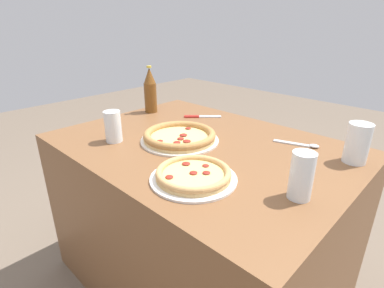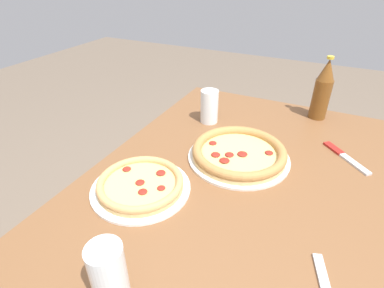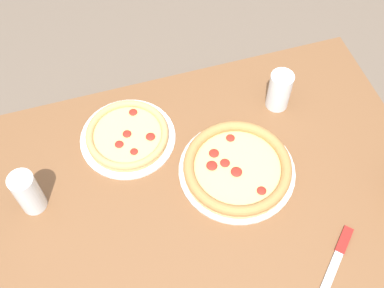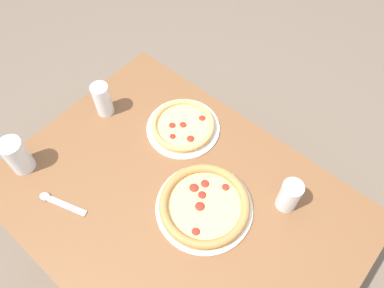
% 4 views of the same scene
% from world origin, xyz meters
% --- Properties ---
extents(table, '(1.21, 0.89, 0.74)m').
position_xyz_m(table, '(0.00, 0.00, 0.37)').
color(table, brown).
rests_on(table, ground_plane).
extents(pizza_veggie, '(0.33, 0.33, 0.04)m').
position_xyz_m(pizza_veggie, '(0.08, 0.04, 0.76)').
color(pizza_veggie, silver).
rests_on(pizza_veggie, table).
extents(pizza_pepperoni, '(0.28, 0.28, 0.04)m').
position_xyz_m(pizza_pepperoni, '(-0.19, 0.24, 0.75)').
color(pizza_pepperoni, white).
rests_on(pizza_pepperoni, table).
extents(glass_mango_juice, '(0.07, 0.07, 0.14)m').
position_xyz_m(glass_mango_juice, '(-0.48, 0.11, 0.80)').
color(glass_mango_juice, white).
rests_on(glass_mango_juice, table).
extents(glass_cola, '(0.07, 0.07, 0.13)m').
position_xyz_m(glass_cola, '(0.28, 0.24, 0.79)').
color(glass_cola, white).
rests_on(glass_cola, table).
extents(beer_bottle, '(0.07, 0.07, 0.25)m').
position_xyz_m(beer_bottle, '(0.52, -0.15, 0.86)').
color(beer_bottle, brown).
rests_on(beer_bottle, table).
extents(knife, '(0.16, 0.15, 0.01)m').
position_xyz_m(knife, '(0.25, -0.27, 0.74)').
color(knife, maroon).
rests_on(knife, table).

